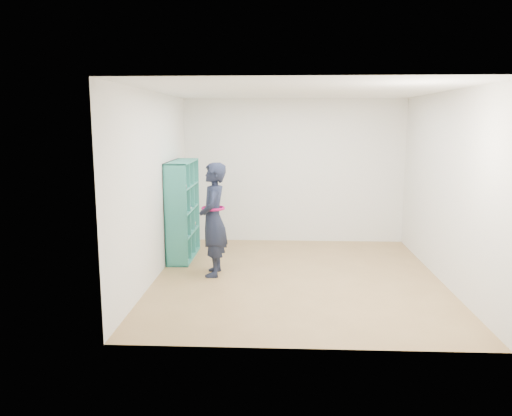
{
  "coord_description": "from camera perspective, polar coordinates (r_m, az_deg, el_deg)",
  "views": [
    {
      "loc": [
        -0.26,
        -6.84,
        2.2
      ],
      "look_at": [
        -0.6,
        0.3,
        0.95
      ],
      "focal_mm": 35.0,
      "sensor_mm": 36.0,
      "label": 1
    }
  ],
  "objects": [
    {
      "name": "wall_front",
      "position": [
        4.68,
        5.87,
        -1.22
      ],
      "size": [
        4.0,
        0.02,
        2.6
      ],
      "primitive_type": "cube",
      "color": "white",
      "rests_on": "floor"
    },
    {
      "name": "person",
      "position": [
        7.14,
        -4.9,
        -1.32
      ],
      "size": [
        0.41,
        0.61,
        1.63
      ],
      "rotation": [
        0.0,
        0.0,
        -1.53
      ],
      "color": "black",
      "rests_on": "floor"
    },
    {
      "name": "wall_left",
      "position": [
        7.11,
        -11.47,
        2.44
      ],
      "size": [
        0.02,
        4.5,
        2.6
      ],
      "primitive_type": "cube",
      "color": "white",
      "rests_on": "floor"
    },
    {
      "name": "smartphone",
      "position": [
        7.21,
        -6.11,
        -0.36
      ],
      "size": [
        0.03,
        0.09,
        0.12
      ],
      "rotation": [
        0.38,
        0.0,
        0.22
      ],
      "color": "silver",
      "rests_on": "person"
    },
    {
      "name": "ceiling",
      "position": [
        6.86,
        5.03,
        13.21
      ],
      "size": [
        4.5,
        4.5,
        0.0
      ],
      "primitive_type": "plane",
      "color": "white",
      "rests_on": "wall_back"
    },
    {
      "name": "wall_back",
      "position": [
        9.14,
        4.35,
        4.22
      ],
      "size": [
        4.0,
        0.02,
        2.6
      ],
      "primitive_type": "cube",
      "color": "white",
      "rests_on": "floor"
    },
    {
      "name": "wall_right",
      "position": [
        7.26,
        20.85,
        2.13
      ],
      "size": [
        0.02,
        4.5,
        2.6
      ],
      "primitive_type": "cube",
      "color": "white",
      "rests_on": "floor"
    },
    {
      "name": "floor",
      "position": [
        7.19,
        4.71,
        -7.95
      ],
      "size": [
        4.5,
        4.5,
        0.0
      ],
      "primitive_type": "plane",
      "color": "olive",
      "rests_on": "ground"
    },
    {
      "name": "bookshelf",
      "position": [
        8.14,
        -8.54,
        -0.28
      ],
      "size": [
        0.35,
        1.18,
        1.58
      ],
      "color": "teal",
      "rests_on": "floor"
    }
  ]
}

